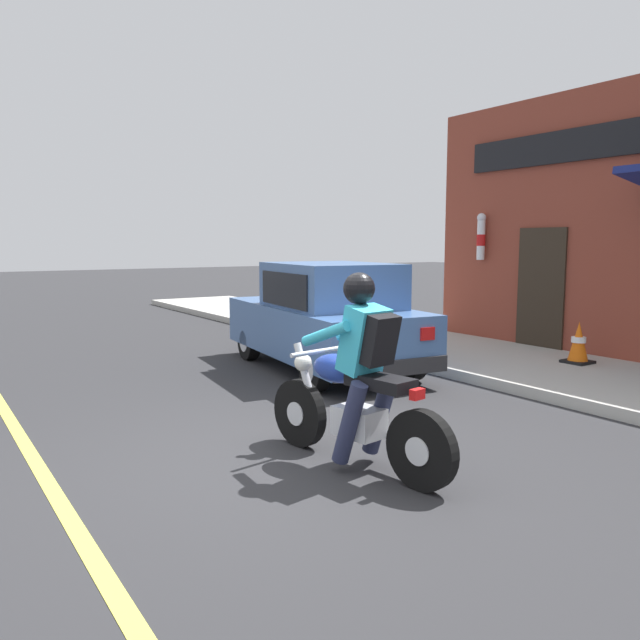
{
  "coord_description": "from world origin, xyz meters",
  "views": [
    {
      "loc": [
        -2.61,
        -4.44,
        1.86
      ],
      "look_at": [
        1.42,
        1.63,
        0.95
      ],
      "focal_mm": 35.0,
      "sensor_mm": 36.0,
      "label": 1
    }
  ],
  "objects_px": {
    "car_hatchback": "(325,318)",
    "trash_bin": "(382,316)",
    "traffic_cone": "(578,343)",
    "motorcycle_with_rider": "(357,387)"
  },
  "relations": [
    {
      "from": "car_hatchback",
      "to": "trash_bin",
      "type": "distance_m",
      "value": 1.64
    },
    {
      "from": "traffic_cone",
      "to": "trash_bin",
      "type": "height_order",
      "value": "trash_bin"
    },
    {
      "from": "car_hatchback",
      "to": "trash_bin",
      "type": "relative_size",
      "value": 4.03
    },
    {
      "from": "traffic_cone",
      "to": "trash_bin",
      "type": "relative_size",
      "value": 0.61
    },
    {
      "from": "traffic_cone",
      "to": "trash_bin",
      "type": "xyz_separation_m",
      "value": [
        -1.39,
        2.74,
        0.2
      ]
    },
    {
      "from": "motorcycle_with_rider",
      "to": "traffic_cone",
      "type": "distance_m",
      "value": 5.08
    },
    {
      "from": "motorcycle_with_rider",
      "to": "car_hatchback",
      "type": "distance_m",
      "value": 3.97
    },
    {
      "from": "motorcycle_with_rider",
      "to": "traffic_cone",
      "type": "bearing_deg",
      "value": 14.47
    },
    {
      "from": "motorcycle_with_rider",
      "to": "traffic_cone",
      "type": "xyz_separation_m",
      "value": [
        4.92,
        1.27,
        -0.25
      ]
    },
    {
      "from": "car_hatchback",
      "to": "traffic_cone",
      "type": "height_order",
      "value": "car_hatchback"
    }
  ]
}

